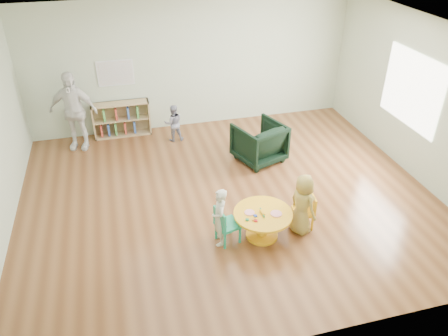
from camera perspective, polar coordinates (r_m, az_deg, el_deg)
The scene contains 11 objects.
room at distance 6.69m, azimuth 0.67°, elevation 9.66°, with size 7.10×7.00×2.80m.
activity_table at distance 6.60m, azimuth 5.07°, elevation -6.79°, with size 0.88×0.88×0.49m.
kid_chair_left at distance 6.47m, azimuth 0.18°, elevation -7.37°, with size 0.40×0.40×0.61m.
kid_chair_right at distance 6.89m, azimuth 10.67°, elevation -5.44°, with size 0.34×0.34×0.57m.
bookshelf at distance 9.71m, azimuth -13.30°, elevation 6.25°, with size 1.20×0.30×0.75m.
alphabet_poster at distance 9.46m, azimuth -14.00°, elevation 11.95°, with size 0.74×0.01×0.54m.
armchair at distance 8.48m, azimuth 4.62°, elevation 3.36°, with size 0.83×0.86×0.78m, color black.
child_left at distance 6.37m, azimuth -0.56°, elevation -6.47°, with size 0.34×0.22×0.93m, color silver.
child_right at distance 6.67m, azimuth 10.20°, elevation -4.70°, with size 0.49×0.32×1.00m, color yellow.
toddler at distance 9.25m, azimuth -6.61°, elevation 5.86°, with size 0.39×0.30×0.80m, color #1B2144.
adult_caretaker at distance 9.24m, azimuth -19.09°, elevation 7.04°, with size 0.95×0.40×1.62m, color white.
Camera 1 is at (-1.64, -5.98, 4.40)m, focal length 35.00 mm.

